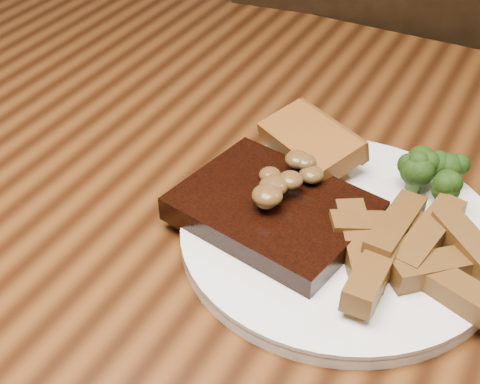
% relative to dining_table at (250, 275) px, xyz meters
% --- Properties ---
extents(dining_table, '(1.60, 0.90, 0.75)m').
position_rel_dining_table_xyz_m(dining_table, '(0.00, 0.00, 0.00)').
color(dining_table, '#522A10').
rests_on(dining_table, ground).
extents(chair_far, '(0.44, 0.44, 0.82)m').
position_rel_dining_table_xyz_m(chair_far, '(-0.08, 0.58, -0.21)').
color(chair_far, black).
rests_on(chair_far, ground).
extents(plate, '(0.34, 0.34, 0.01)m').
position_rel_dining_table_xyz_m(plate, '(0.09, -0.00, 0.10)').
color(plate, white).
rests_on(plate, dining_table).
extents(steak, '(0.19, 0.16, 0.02)m').
position_rel_dining_table_xyz_m(steak, '(0.03, -0.02, 0.12)').
color(steak, black).
rests_on(steak, plate).
extents(steak_bone, '(0.14, 0.04, 0.02)m').
position_rel_dining_table_xyz_m(steak_bone, '(0.03, -0.08, 0.11)').
color(steak_bone, beige).
rests_on(steak_bone, plate).
extents(mushroom_pile, '(0.08, 0.08, 0.03)m').
position_rel_dining_table_xyz_m(mushroom_pile, '(0.05, -0.01, 0.14)').
color(mushroom_pile, brown).
rests_on(mushroom_pile, steak).
extents(garlic_bread, '(0.12, 0.10, 0.02)m').
position_rel_dining_table_xyz_m(garlic_bread, '(0.03, 0.07, 0.12)').
color(garlic_bread, '#94481A').
rests_on(garlic_bread, plate).
extents(potato_wedges, '(0.12, 0.12, 0.02)m').
position_rel_dining_table_xyz_m(potato_wedges, '(0.16, -0.01, 0.12)').
color(potato_wedges, brown).
rests_on(potato_wedges, plate).
extents(broccoli_cluster, '(0.08, 0.08, 0.04)m').
position_rel_dining_table_xyz_m(broccoli_cluster, '(0.14, 0.08, 0.12)').
color(broccoli_cluster, '#1F370C').
rests_on(broccoli_cluster, plate).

